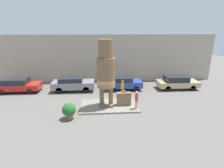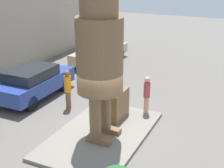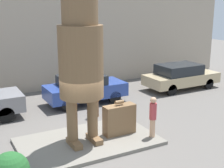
{
  "view_description": "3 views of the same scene",
  "coord_description": "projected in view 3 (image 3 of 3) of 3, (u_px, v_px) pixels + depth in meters",
  "views": [
    {
      "loc": [
        -0.8,
        -14.19,
        6.54
      ],
      "look_at": [
        0.23,
        -0.29,
        2.16
      ],
      "focal_mm": 28.0,
      "sensor_mm": 36.0,
      "label": 1
    },
    {
      "loc": [
        -8.82,
        -4.57,
        5.77
      ],
      "look_at": [
        0.51,
        -0.17,
        1.86
      ],
      "focal_mm": 50.0,
      "sensor_mm": 36.0,
      "label": 2
    },
    {
      "loc": [
        -4.32,
        -9.74,
        5.02
      ],
      "look_at": [
        0.85,
        -0.27,
        2.21
      ],
      "focal_mm": 50.0,
      "sensor_mm": 36.0,
      "label": 3
    }
  ],
  "objects": [
    {
      "name": "ground_plane",
      "position": [
        88.0,
        143.0,
        11.54
      ],
      "size": [
        60.0,
        60.0,
        0.0
      ],
      "primitive_type": "plane",
      "color": "#605B56"
    },
    {
      "name": "pedestal",
      "position": [
        88.0,
        141.0,
        11.52
      ],
      "size": [
        5.01,
        3.03,
        0.13
      ],
      "color": "slate",
      "rests_on": "ground_plane"
    },
    {
      "name": "building_backdrop",
      "position": [
        28.0,
        40.0,
        17.6
      ],
      "size": [
        28.0,
        0.6,
        5.97
      ],
      "color": "tan",
      "rests_on": "ground_plane"
    },
    {
      "name": "statue_figure",
      "position": [
        81.0,
        51.0,
        10.47
      ],
      "size": [
        1.54,
        1.54,
        5.67
      ],
      "color": "brown",
      "rests_on": "pedestal"
    },
    {
      "name": "giant_suitcase",
      "position": [
        119.0,
        119.0,
        11.91
      ],
      "size": [
        1.24,
        0.46,
        1.35
      ],
      "color": "brown",
      "rests_on": "pedestal"
    },
    {
      "name": "tourist",
      "position": [
        153.0,
        115.0,
        11.56
      ],
      "size": [
        0.27,
        0.27,
        1.56
      ],
      "color": "tan",
      "rests_on": "pedestal"
    },
    {
      "name": "parked_car_blue",
      "position": [
        85.0,
        88.0,
        15.94
      ],
      "size": [
        4.1,
        1.75,
        1.48
      ],
      "color": "#284293",
      "rests_on": "ground_plane"
    },
    {
      "name": "parked_car_tan",
      "position": [
        181.0,
        76.0,
        18.66
      ],
      "size": [
        4.57,
        1.88,
        1.5
      ],
      "color": "tan",
      "rests_on": "ground_plane"
    },
    {
      "name": "worker_hivis",
      "position": [
        96.0,
        97.0,
        13.99
      ],
      "size": [
        0.29,
        0.29,
        1.73
      ],
      "color": "brown",
      "rests_on": "ground_plane"
    }
  ]
}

